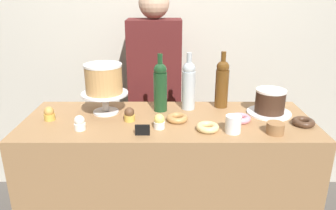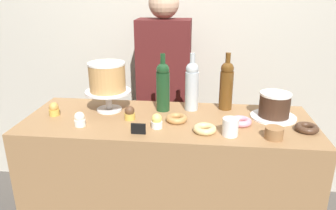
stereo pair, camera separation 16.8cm
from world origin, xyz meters
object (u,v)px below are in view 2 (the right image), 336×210
at_px(donut_chocolate, 307,128).
at_px(cookie_stack, 274,133).
at_px(cupcake_caramel, 54,109).
at_px(coffee_cup_ceramic, 230,127).
at_px(wine_bottle_clear, 192,85).
at_px(donut_pink, 241,121).
at_px(cake_stand_pedestal, 108,97).
at_px(price_sign_chalkboard, 138,129).
at_px(wine_bottle_green, 163,86).
at_px(donut_glazed, 205,129).
at_px(wine_bottle_amber, 226,85).
at_px(donut_maple, 177,118).
at_px(barista_figure, 164,100).
at_px(white_layer_cake, 107,77).
at_px(cupcake_lemon, 157,121).
at_px(chocolate_round_cake, 275,105).
at_px(cupcake_chocolate, 130,113).
at_px(cupcake_vanilla, 80,119).

xyz_separation_m(donut_chocolate, cookie_stack, (-0.18, -0.10, 0.01)).
height_order(cupcake_caramel, coffee_cup_ceramic, coffee_cup_ceramic).
xyz_separation_m(wine_bottle_clear, donut_pink, (0.26, -0.19, -0.13)).
relative_size(cake_stand_pedestal, cupcake_caramel, 3.44).
relative_size(donut_chocolate, price_sign_chalkboard, 1.60).
height_order(wine_bottle_green, cookie_stack, wine_bottle_green).
bearing_deg(donut_glazed, wine_bottle_amber, 70.93).
height_order(wine_bottle_clear, donut_glazed, wine_bottle_clear).
xyz_separation_m(wine_bottle_green, cookie_stack, (0.55, -0.31, -0.12)).
xyz_separation_m(donut_glazed, donut_maple, (-0.15, 0.12, 0.00)).
height_order(cupcake_caramel, barista_figure, barista_figure).
xyz_separation_m(wine_bottle_amber, barista_figure, (-0.40, 0.39, -0.24)).
height_order(donut_glazed, coffee_cup_ceramic, coffee_cup_ceramic).
height_order(cookie_stack, coffee_cup_ceramic, coffee_cup_ceramic).
distance_m(cake_stand_pedestal, white_layer_cake, 0.12).
bearing_deg(donut_pink, cake_stand_pedestal, 170.38).
bearing_deg(barista_figure, donut_pink, -52.70).
bearing_deg(cupcake_lemon, donut_maple, 45.25).
relative_size(wine_bottle_clear, donut_pink, 2.91).
relative_size(price_sign_chalkboard, barista_figure, 0.04).
bearing_deg(price_sign_chalkboard, donut_pink, 18.90).
distance_m(wine_bottle_amber, cupcake_caramel, 0.96).
relative_size(white_layer_cake, wine_bottle_green, 0.62).
distance_m(donut_chocolate, donut_glazed, 0.50).
bearing_deg(donut_pink, chocolate_round_cake, 30.68).
height_order(wine_bottle_amber, cupcake_chocolate, wine_bottle_amber).
bearing_deg(cupcake_lemon, cupcake_vanilla, -177.40).
height_order(cake_stand_pedestal, white_layer_cake, white_layer_cake).
bearing_deg(wine_bottle_clear, wine_bottle_amber, 9.73).
xyz_separation_m(wine_bottle_amber, donut_maple, (-0.26, -0.22, -0.13)).
bearing_deg(cookie_stack, wine_bottle_amber, 118.25).
relative_size(white_layer_cake, donut_chocolate, 1.81).
bearing_deg(donut_pink, cookie_stack, -48.36).
height_order(wine_bottle_clear, donut_chocolate, wine_bottle_clear).
relative_size(donut_pink, price_sign_chalkboard, 1.60).
bearing_deg(price_sign_chalkboard, cupcake_vanilla, 168.62).
bearing_deg(donut_pink, wine_bottle_clear, 143.88).
bearing_deg(wine_bottle_clear, cake_stand_pedestal, -171.83).
xyz_separation_m(donut_chocolate, barista_figure, (-0.78, 0.66, -0.11)).
bearing_deg(cake_stand_pedestal, chocolate_round_cake, -0.83).
bearing_deg(cupcake_chocolate, donut_pink, -0.47).
distance_m(cupcake_chocolate, donut_chocolate, 0.89).
bearing_deg(wine_bottle_clear, cupcake_vanilla, -151.65).
bearing_deg(cookie_stack, cake_stand_pedestal, 162.23).
distance_m(chocolate_round_cake, wine_bottle_green, 0.61).
relative_size(cupcake_lemon, cupcake_chocolate, 1.00).
bearing_deg(cupcake_lemon, wine_bottle_green, 89.90).
height_order(cookie_stack, barista_figure, barista_figure).
xyz_separation_m(white_layer_cake, cupcake_caramel, (-0.28, -0.11, -0.16)).
bearing_deg(cookie_stack, donut_chocolate, 30.24).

